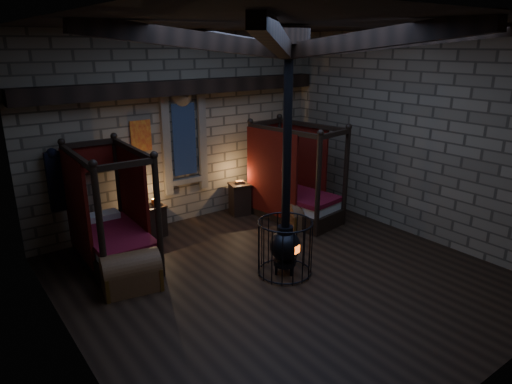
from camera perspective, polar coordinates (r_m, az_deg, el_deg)
room at (r=7.30m, az=3.35°, el=16.56°), size 7.02×7.02×4.29m
bed_left at (r=8.95m, az=-17.49°, el=-5.14°), size 1.15×2.10×2.16m
bed_right at (r=10.71m, az=4.66°, el=-0.45°), size 1.41×2.24×2.20m
trunk_left at (r=7.96m, az=-15.31°, el=-9.75°), size 1.02×0.75×0.68m
trunk_right at (r=10.27m, az=6.32°, el=-2.98°), size 0.92×0.73×0.59m
nightstand_left at (r=9.95m, az=-12.51°, el=-3.47°), size 0.45×0.43×0.84m
nightstand_right at (r=10.95m, az=-2.03°, el=-0.82°), size 0.58×0.56×0.83m
stove at (r=8.08m, az=3.65°, el=-6.25°), size 0.97×0.97×4.05m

